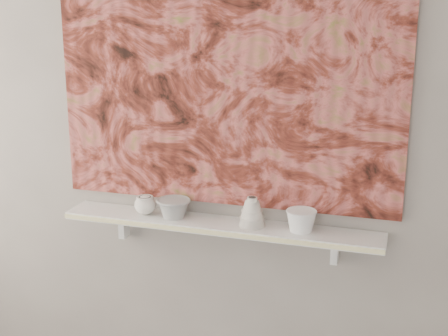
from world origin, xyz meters
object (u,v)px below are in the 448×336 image
at_px(painting, 225,78).
at_px(bowl_white, 301,220).
at_px(cup_cream, 145,205).
at_px(bowl_grey, 174,208).
at_px(bell_vessel, 252,211).
at_px(shelf, 220,225).

xyz_separation_m(painting, bowl_white, (0.35, -0.08, -0.56)).
relative_size(cup_cream, bowl_white, 0.74).
xyz_separation_m(painting, bowl_grey, (-0.21, -0.08, -0.57)).
bearing_deg(bowl_white, bell_vessel, 180.00).
bearing_deg(shelf, bowl_grey, 180.00).
bearing_deg(bowl_white, cup_cream, 180.00).
bearing_deg(shelf, cup_cream, 180.00).
bearing_deg(cup_cream, shelf, 0.00).
relative_size(bowl_grey, bell_vessel, 1.18).
bearing_deg(painting, shelf, -90.00).
height_order(bell_vessel, bowl_white, bell_vessel).
xyz_separation_m(cup_cream, bowl_white, (0.70, 0.00, 0.00)).
relative_size(bowl_grey, cup_cream, 1.58).
bearing_deg(cup_cream, painting, 13.04).
height_order(painting, bowl_grey, painting).
relative_size(bell_vessel, bowl_white, 0.99).
distance_m(bowl_grey, bowl_white, 0.56).
bearing_deg(bell_vessel, bowl_white, 0.00).
relative_size(cup_cream, bell_vessel, 0.75).
bearing_deg(shelf, bell_vessel, 0.00).
distance_m(bowl_grey, bell_vessel, 0.35).
bearing_deg(painting, bell_vessel, -29.28).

